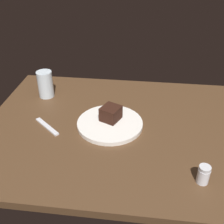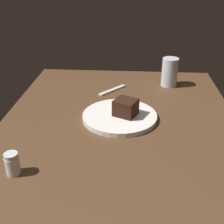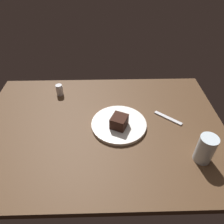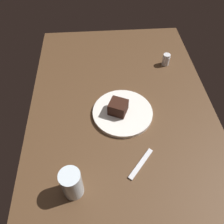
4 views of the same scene
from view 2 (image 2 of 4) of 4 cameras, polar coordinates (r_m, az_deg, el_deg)
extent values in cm
cube|color=#4C331E|center=(99.96, 1.23, -4.37)|extent=(120.00, 84.00, 3.00)
cylinder|color=white|center=(106.26, 1.52, -0.86)|extent=(26.68, 26.68, 1.70)
cube|color=black|center=(104.41, 2.64, 0.89)|extent=(9.38, 9.64, 5.79)
cylinder|color=silver|center=(83.53, -18.58, -9.74)|extent=(3.88, 3.88, 5.18)
cylinder|color=silver|center=(81.73, -18.91, -7.95)|extent=(3.69, 3.69, 1.20)
cylinder|color=silver|center=(135.68, 11.04, 7.55)|extent=(7.18, 7.18, 12.63)
cube|color=silver|center=(129.34, 0.09, 4.24)|extent=(12.55, 11.14, 0.70)
camera|label=1|loc=(1.26, -51.33, 25.18)|focal=44.42mm
camera|label=3|loc=(1.15, 49.80, 29.93)|focal=33.83mm
camera|label=4|loc=(1.61, 7.64, 37.56)|focal=36.86mm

